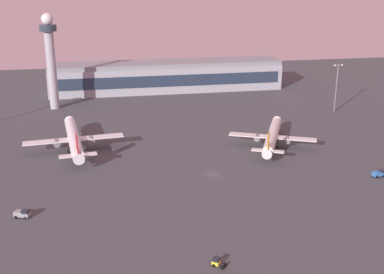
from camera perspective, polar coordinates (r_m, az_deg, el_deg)
ground_plane at (r=164.00m, az=2.43°, el=-4.32°), size 416.00×416.00×0.00m
terminal_building at (r=280.84m, az=-2.96°, el=7.06°), size 129.56×22.40×16.40m
control_tower at (r=247.70m, az=-16.12°, el=9.11°), size 8.00×8.00×45.96m
airplane_taxiway_distant at (r=190.67m, az=9.31°, el=0.09°), size 31.81×40.24×10.98m
airplane_near_gate at (r=189.41m, az=-13.55°, el=-0.17°), size 37.07×47.53×12.19m
pushback_tug at (r=115.43m, az=2.91°, el=-14.27°), size 3.54×3.29×2.05m
baggage_tractor at (r=172.63m, az=20.87°, el=-3.96°), size 4.42×2.67×2.25m
maintenance_van at (r=143.28m, az=-19.11°, el=-8.40°), size 4.55×3.16×2.25m
apron_light_central at (r=243.57m, az=16.44°, el=5.86°), size 4.80×0.90×23.30m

